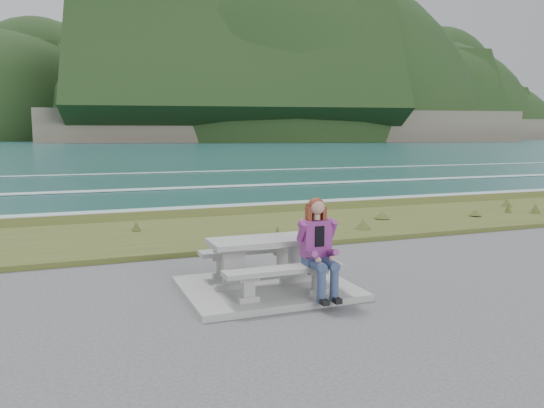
% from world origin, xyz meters
% --- Properties ---
extents(concrete_slab, '(2.60, 2.10, 0.10)m').
position_xyz_m(concrete_slab, '(0.00, 0.00, 0.05)').
color(concrete_slab, gray).
rests_on(concrete_slab, ground).
extents(picnic_table, '(1.80, 0.75, 0.75)m').
position_xyz_m(picnic_table, '(0.00, 0.00, 0.68)').
color(picnic_table, gray).
rests_on(picnic_table, concrete_slab).
extents(bench_landward, '(1.80, 0.35, 0.45)m').
position_xyz_m(bench_landward, '(0.00, -0.70, 0.45)').
color(bench_landward, gray).
rests_on(bench_landward, concrete_slab).
extents(bench_seaward, '(1.80, 0.35, 0.45)m').
position_xyz_m(bench_seaward, '(0.00, 0.70, 0.45)').
color(bench_seaward, gray).
rests_on(bench_seaward, concrete_slab).
extents(grass_verge, '(160.00, 4.50, 0.22)m').
position_xyz_m(grass_verge, '(0.00, 5.00, 0.00)').
color(grass_verge, '#35481B').
rests_on(grass_verge, ground).
extents(shore_drop, '(160.00, 0.80, 2.20)m').
position_xyz_m(shore_drop, '(0.00, 7.90, 0.00)').
color(shore_drop, brown).
rests_on(shore_drop, ground).
extents(ocean, '(1600.00, 1600.00, 0.09)m').
position_xyz_m(ocean, '(0.00, 25.09, -1.74)').
color(ocean, '#1C4E4F').
rests_on(ocean, ground).
extents(headland_range, '(729.83, 363.95, 214.93)m').
position_xyz_m(headland_range, '(190.25, 398.22, 9.94)').
color(headland_range, brown).
rests_on(headland_range, ground).
extents(seated_woman, '(0.42, 0.73, 1.44)m').
position_xyz_m(seated_woman, '(0.51, -0.84, 0.63)').
color(seated_woman, navy).
rests_on(seated_woman, concrete_slab).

